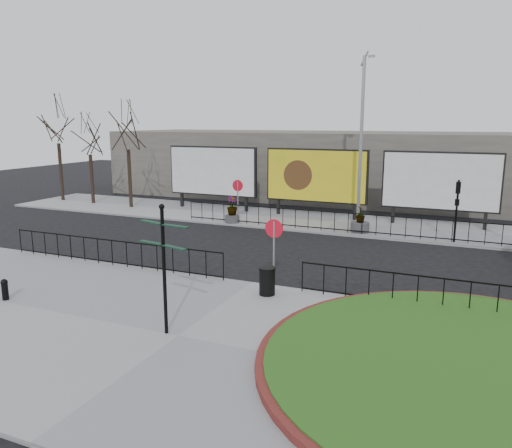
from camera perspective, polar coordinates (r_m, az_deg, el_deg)
The scene contains 24 objects.
ground at distance 18.21m, azimuth -0.47°, elevation -7.00°, with size 90.00×90.00×0.00m, color black.
pavement_near at distance 14.07m, azimuth -8.89°, elevation -12.71°, with size 30.00×10.00×0.12m, color gray.
pavement_far at distance 29.22m, azimuth 9.04°, elevation 0.16°, with size 44.00×6.00×0.12m, color gray.
brick_edge at distance 13.08m, azimuth 24.12°, elevation -14.91°, with size 10.40×10.40×0.18m, color maroon.
grass_lawn at distance 13.07m, azimuth 24.12°, elevation -14.83°, with size 10.00×10.00×0.22m, color #224E14.
railing_near_left at distance 20.84m, azimuth -16.13°, elevation -3.13°, with size 10.00×0.10×1.10m, color black, non-canonical shape.
railing_near_right at distance 16.34m, azimuth 20.63°, elevation -7.54°, with size 9.00×0.10×1.10m, color black, non-canonical shape.
railing_far at distance 26.30m, azimuth 9.73°, elevation 0.21°, with size 18.00×0.10×1.10m, color black, non-canonical shape.
speed_sign_far at distance 28.15m, azimuth -2.10°, elevation 3.70°, with size 0.64×0.07×2.47m.
speed_sign_near at distance 16.96m, azimuth 2.08°, elevation -1.68°, with size 0.64×0.07×2.47m.
billboard_left at distance 32.80m, azimuth -4.99°, elevation 6.01°, with size 6.20×0.31×4.10m.
billboard_mid at distance 30.15m, azimuth 6.88°, elevation 5.46°, with size 6.20×0.31×4.10m.
billboard_right at distance 28.98m, azimuth 20.31°, elevation 4.57°, with size 6.20×0.31×4.10m.
lamp_post at distance 27.35m, azimuth 11.93°, elevation 9.34°, with size 0.74×0.18×9.23m.
signal_pole_a at distance 25.41m, azimuth 22.00°, elevation 2.39°, with size 0.22×0.26×3.00m.
tree_left at distance 34.47m, azimuth -14.36°, elevation 7.67°, with size 2.00×2.00×7.00m, color #2D2119, non-canonical shape.
tree_mid at distance 36.95m, azimuth -18.39°, elevation 7.07°, with size 2.00×2.00×6.20m, color #2D2119, non-canonical shape.
tree_far at distance 39.10m, azimuth -21.59°, elevation 8.03°, with size 2.00×2.00×7.50m, color #2D2119, non-canonical shape.
building_backdrop at distance 38.56m, azimuth 12.87°, elevation 6.47°, with size 40.00×10.00×5.00m, color #69645B.
fingerpost_sign at distance 13.54m, azimuth -10.51°, elevation -3.69°, with size 1.68×0.62×3.60m.
bollard at distance 18.27m, azimuth -26.78°, elevation -6.59°, with size 0.23×0.23×0.70m.
litter_bin at distance 16.77m, azimuth 1.28°, elevation -6.51°, with size 0.57×0.57×0.95m.
planter_a at distance 28.49m, azimuth -2.75°, elevation 1.44°, with size 0.84×0.84×1.51m.
planter_b at distance 26.67m, azimuth 11.81°, elevation 0.11°, with size 0.97×0.97×1.39m.
Camera 1 is at (6.94, -15.79, 5.85)m, focal length 35.00 mm.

